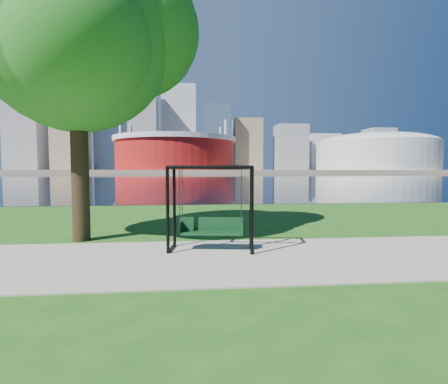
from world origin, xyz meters
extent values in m
plane|color=#1E5114|center=(0.00, 0.00, 0.00)|extent=(900.00, 900.00, 0.00)
cube|color=#9E937F|center=(0.00, -0.50, 0.01)|extent=(120.00, 4.00, 0.03)
cube|color=black|center=(0.00, 102.00, 0.01)|extent=(900.00, 180.00, 0.02)
cube|color=#937F60|center=(0.00, 306.00, 1.00)|extent=(900.00, 228.00, 2.00)
cylinder|color=maroon|center=(-10.00, 235.00, 13.00)|extent=(80.00, 80.00, 22.00)
cylinder|color=silver|center=(-10.00, 235.00, 22.50)|extent=(83.00, 83.00, 3.00)
cylinder|color=silver|center=(22.91, 254.00, 18.00)|extent=(2.00, 2.00, 32.00)
cylinder|color=silver|center=(-42.91, 254.00, 18.00)|extent=(2.00, 2.00, 32.00)
cylinder|color=silver|center=(-42.91, 216.00, 18.00)|extent=(2.00, 2.00, 32.00)
cylinder|color=silver|center=(22.91, 216.00, 18.00)|extent=(2.00, 2.00, 32.00)
cylinder|color=beige|center=(135.00, 235.00, 12.00)|extent=(84.00, 84.00, 20.00)
ellipsoid|color=beige|center=(135.00, 235.00, 21.00)|extent=(84.00, 84.00, 15.12)
cube|color=gray|center=(-140.00, 310.00, 33.00)|extent=(28.00, 28.00, 62.00)
cube|color=#998466|center=(-100.00, 300.00, 46.00)|extent=(26.00, 26.00, 88.00)
cube|color=slate|center=(-70.00, 325.00, 49.50)|extent=(30.00, 24.00, 95.00)
cube|color=gray|center=(-40.00, 305.00, 38.00)|extent=(24.00, 24.00, 72.00)
cube|color=silver|center=(-10.00, 335.00, 42.00)|extent=(32.00, 28.00, 80.00)
cube|color=slate|center=(25.00, 310.00, 31.00)|extent=(22.00, 22.00, 58.00)
cube|color=#998466|center=(55.00, 325.00, 26.00)|extent=(26.00, 26.00, 48.00)
cube|color=gray|center=(95.00, 315.00, 23.00)|extent=(28.00, 24.00, 42.00)
cube|color=silver|center=(135.00, 340.00, 20.00)|extent=(30.00, 26.00, 36.00)
cube|color=gray|center=(185.00, 320.00, 22.00)|extent=(24.00, 24.00, 40.00)
cube|color=#998466|center=(225.00, 335.00, 18.00)|extent=(26.00, 26.00, 32.00)
sphere|color=#998466|center=(-100.00, 300.00, 93.50)|extent=(10.00, 10.00, 10.00)
cylinder|color=black|center=(-1.28, 0.08, 1.06)|extent=(0.09, 0.09, 2.11)
cylinder|color=black|center=(0.72, -0.22, 1.06)|extent=(0.09, 0.09, 2.11)
cylinder|color=black|center=(-1.15, 0.90, 1.06)|extent=(0.09, 0.09, 2.11)
cylinder|color=black|center=(0.85, 0.60, 1.06)|extent=(0.09, 0.09, 2.11)
cylinder|color=black|center=(-0.28, -0.07, 2.11)|extent=(2.01, 0.39, 0.08)
cylinder|color=black|center=(-0.15, 0.75, 2.11)|extent=(2.01, 0.39, 0.08)
cylinder|color=black|center=(-1.22, 0.49, 2.11)|extent=(0.21, 0.83, 0.08)
cylinder|color=black|center=(-1.22, 0.49, 0.07)|extent=(0.19, 0.83, 0.07)
cylinder|color=black|center=(0.78, 0.19, 2.11)|extent=(0.21, 0.83, 0.08)
cylinder|color=black|center=(0.78, 0.19, 0.07)|extent=(0.19, 0.83, 0.07)
cube|color=black|center=(-0.22, 0.34, 0.46)|extent=(1.65, 0.65, 0.06)
cube|color=black|center=(-0.19, 0.52, 0.66)|extent=(1.60, 0.29, 0.35)
cube|color=black|center=(-0.98, 0.46, 0.59)|extent=(0.11, 0.42, 0.31)
cube|color=black|center=(0.55, 0.22, 0.59)|extent=(0.11, 0.42, 0.31)
cylinder|color=#38383E|center=(-0.99, 0.29, 1.40)|extent=(0.03, 0.03, 1.33)
cylinder|color=#38383E|center=(0.51, 0.06, 1.40)|extent=(0.03, 0.03, 1.33)
cylinder|color=#38383E|center=(-0.94, 0.62, 1.40)|extent=(0.03, 0.03, 1.33)
cylinder|color=#38383E|center=(0.56, 0.39, 1.40)|extent=(0.03, 0.03, 1.33)
cylinder|color=black|center=(-3.87, 2.04, 2.45)|extent=(0.49, 0.49, 4.90)
sphere|color=#23621C|center=(-3.87, 2.04, 5.79)|extent=(5.35, 5.35, 5.35)
sphere|color=#23621C|center=(-2.43, 2.71, 6.24)|extent=(4.01, 4.01, 4.01)
sphere|color=#23621C|center=(-5.21, 1.59, 6.02)|extent=(4.23, 4.23, 4.23)
sphere|color=#23621C|center=(-3.43, 0.81, 5.24)|extent=(3.57, 3.57, 3.57)
sphere|color=#23621C|center=(-4.54, 3.38, 6.69)|extent=(3.79, 3.79, 3.79)
camera|label=1|loc=(-0.76, -8.35, 2.05)|focal=28.00mm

